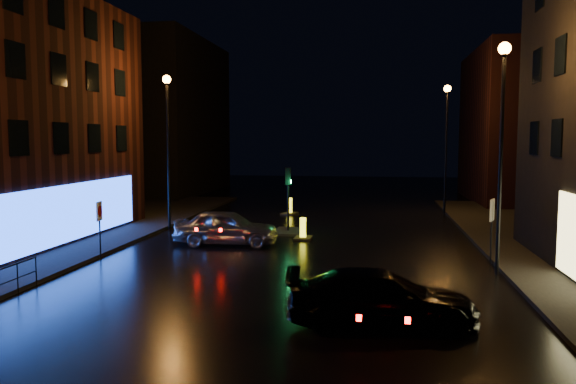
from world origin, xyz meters
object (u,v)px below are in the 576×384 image
object	(u,v)px
dark_sedan	(382,298)
road_sign_left	(99,216)
bollard_far	(290,211)
traffic_signal	(288,223)
road_sign_right	(492,216)
bollard_near	(303,234)
silver_hatchback	(227,227)

from	to	relation	value
dark_sedan	road_sign_left	xyz separation A→B (m)	(-11.45, 6.70, 1.05)
dark_sedan	bollard_far	bearing A→B (deg)	9.22
traffic_signal	road_sign_right	xyz separation A→B (m)	(9.10, -6.33, 1.45)
traffic_signal	bollard_far	size ratio (longest dim) A/B	2.43
traffic_signal	road_sign_left	world-z (taller)	traffic_signal
traffic_signal	bollard_far	world-z (taller)	traffic_signal
dark_sedan	road_sign_left	bearing A→B (deg)	53.93
road_sign_left	bollard_far	bearing A→B (deg)	60.27
bollard_near	road_sign_right	world-z (taller)	road_sign_right
bollard_near	road_sign_left	xyz separation A→B (m)	(-7.73, -5.85, 1.55)
bollard_near	bollard_far	size ratio (longest dim) A/B	0.88
bollard_near	road_sign_left	distance (m)	9.81
traffic_signal	road_sign_right	bearing A→B (deg)	-34.84
bollard_near	silver_hatchback	bearing A→B (deg)	-147.50
road_sign_right	dark_sedan	bearing A→B (deg)	84.07
traffic_signal	road_sign_left	size ratio (longest dim) A/B	1.45
road_sign_left	road_sign_right	distance (m)	15.85
traffic_signal	dark_sedan	size ratio (longest dim) A/B	0.68
dark_sedan	silver_hatchback	bearing A→B (deg)	28.17
bollard_far	road_sign_left	size ratio (longest dim) A/B	0.60
silver_hatchback	bollard_far	size ratio (longest dim) A/B	3.42
bollard_far	road_sign_right	xyz separation A→B (m)	(10.11, -13.54, 1.72)
road_sign_right	bollard_far	bearing A→B (deg)	-30.80
dark_sedan	bollard_near	world-z (taller)	dark_sedan
silver_hatchback	dark_sedan	world-z (taller)	silver_hatchback
dark_sedan	bollard_far	xyz separation A→B (m)	(-5.76, 21.59, -0.50)
bollard_near	road_sign_right	xyz separation A→B (m)	(8.06, -4.50, 1.72)
silver_hatchback	road_sign_left	size ratio (longest dim) A/B	2.04
road_sign_left	road_sign_right	bearing A→B (deg)	-3.97
traffic_signal	bollard_far	bearing A→B (deg)	98.01
bollard_near	bollard_far	xyz separation A→B (m)	(-2.05, 9.04, 0.00)
silver_hatchback	road_sign_right	distance (m)	11.76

